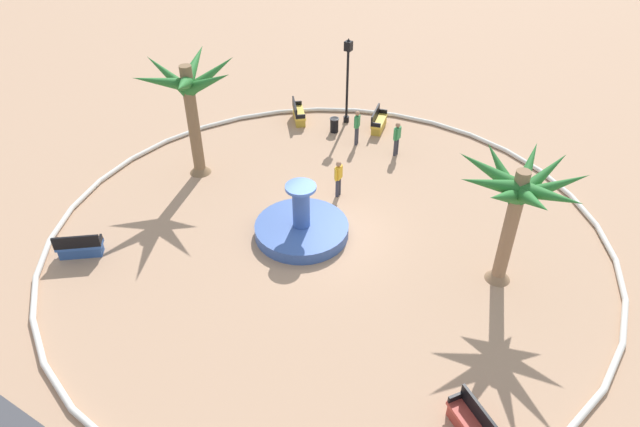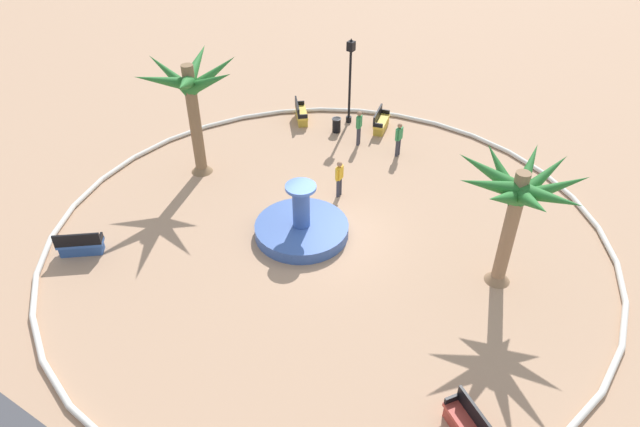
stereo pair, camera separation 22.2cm
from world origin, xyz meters
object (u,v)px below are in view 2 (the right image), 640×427
object	(u,v)px
palm_tree_by_curb	(192,93)
bench_southeast	(381,123)
bench_north	(301,114)
trash_bin	(336,125)
lamppost	(350,75)
person_cyclist_photo	(339,177)
fountain	(302,228)
palm_tree_near_fountain	(518,196)
person_pedestrian_stroll	(399,138)
person_cyclist_helmet	(359,126)
bench_east	(81,246)

from	to	relation	value
palm_tree_by_curb	bench_southeast	xyz separation A→B (m)	(-4.82, -7.55, -3.37)
bench_north	trash_bin	world-z (taller)	bench_north
lamppost	person_cyclist_photo	xyz separation A→B (m)	(-2.86, 5.81, -1.60)
fountain	palm_tree_near_fountain	bearing A→B (deg)	-168.48
lamppost	fountain	bearing A→B (deg)	108.80
palm_tree_by_curb	person_pedestrian_stroll	distance (m)	9.21
person_cyclist_photo	person_pedestrian_stroll	bearing A→B (deg)	-98.56
palm_tree_near_fountain	lamppost	xyz separation A→B (m)	(10.00, -7.32, -1.02)
palm_tree_by_curb	bench_southeast	bearing A→B (deg)	-122.53
bench_north	person_pedestrian_stroll	world-z (taller)	person_pedestrian_stroll
lamppost	palm_tree_near_fountain	bearing A→B (deg)	143.79
fountain	bench_southeast	size ratio (longest dim) A/B	2.10
lamppost	person_cyclist_helmet	size ratio (longest dim) A/B	2.53
person_cyclist_helmet	person_pedestrian_stroll	distance (m)	2.00
bench_southeast	lamppost	xyz separation A→B (m)	(1.72, 0.15, 2.15)
palm_tree_near_fountain	person_cyclist_photo	size ratio (longest dim) A/B	2.86
palm_tree_near_fountain	bench_southeast	distance (m)	11.60
bench_southeast	person_cyclist_helmet	world-z (taller)	person_cyclist_helmet
trash_bin	palm_tree_by_curb	bearing A→B (deg)	63.42
bench_southeast	trash_bin	distance (m)	2.18
lamppost	person_pedestrian_stroll	world-z (taller)	lamppost
fountain	palm_tree_by_curb	xyz separation A→B (m)	(6.08, -1.35, 3.41)
fountain	bench_southeast	bearing A→B (deg)	-81.91
bench_north	person_cyclist_helmet	xyz separation A→B (m)	(-3.59, 0.54, 0.60)
person_cyclist_helmet	person_pedestrian_stroll	size ratio (longest dim) A/B	1.05
palm_tree_by_curb	person_cyclist_photo	size ratio (longest dim) A/B	3.19
trash_bin	person_pedestrian_stroll	world-z (taller)	person_pedestrian_stroll
bench_north	person_cyclist_helmet	bearing A→B (deg)	171.40
palm_tree_by_curb	bench_north	distance (m)	7.17
bench_east	person_pedestrian_stroll	xyz separation A→B (m)	(-6.60, -12.23, 0.56)
person_cyclist_helmet	palm_tree_near_fountain	bearing A→B (deg)	146.52
bench_north	fountain	bearing A→B (deg)	123.76
bench_north	trash_bin	distance (m)	2.10
palm_tree_near_fountain	bench_north	xyz separation A→B (m)	(12.10, -6.17, -3.17)
fountain	bench_north	xyz separation A→B (m)	(5.08, -7.60, 0.03)
person_cyclist_helmet	person_cyclist_photo	world-z (taller)	person_cyclist_helmet
person_cyclist_photo	bench_north	bearing A→B (deg)	-43.20
bench_north	person_cyclist_helmet	distance (m)	3.68
bench_southeast	lamppost	size ratio (longest dim) A/B	0.39
fountain	person_cyclist_photo	xyz separation A→B (m)	(0.12, -2.94, 0.59)
palm_tree_near_fountain	person_cyclist_photo	bearing A→B (deg)	-11.96
bench_east	person_pedestrian_stroll	size ratio (longest dim) A/B	0.97
fountain	palm_tree_by_curb	distance (m)	7.10
bench_east	bench_southeast	bearing A→B (deg)	-108.99
bench_east	bench_north	size ratio (longest dim) A/B	1.01
palm_tree_by_curb	bench_southeast	world-z (taller)	palm_tree_by_curb
bench_north	lamppost	bearing A→B (deg)	-151.28
palm_tree_near_fountain	trash_bin	size ratio (longest dim) A/B	6.31
lamppost	person_pedestrian_stroll	size ratio (longest dim) A/B	2.64
palm_tree_by_curb	trash_bin	xyz separation A→B (m)	(-3.10, -6.20, -3.34)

